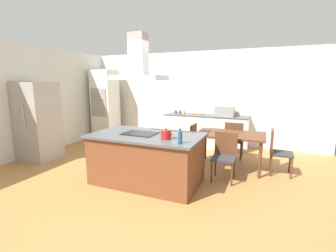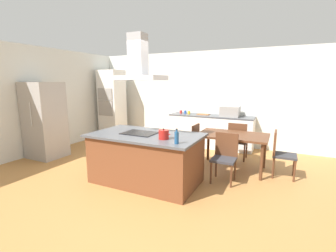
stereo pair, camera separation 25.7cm
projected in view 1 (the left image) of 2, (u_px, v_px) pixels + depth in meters
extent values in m
plane|color=#AD753D|center=(176.00, 158.00, 5.73)|extent=(16.00, 16.00, 0.00)
cube|color=silver|center=(197.00, 98.00, 7.08)|extent=(7.20, 0.10, 2.70)
cube|color=silver|center=(50.00, 100.00, 6.34)|extent=(0.10, 8.80, 2.70)
cube|color=brown|center=(147.00, 159.00, 4.29)|extent=(1.89, 1.04, 0.86)
cube|color=#4C4F54|center=(146.00, 135.00, 4.21)|extent=(1.99, 1.14, 0.04)
cube|color=black|center=(140.00, 133.00, 4.26)|extent=(0.60, 0.44, 0.01)
cylinder|color=#B21E19|center=(166.00, 134.00, 3.84)|extent=(0.17, 0.17, 0.15)
sphere|color=black|center=(166.00, 129.00, 3.82)|extent=(0.03, 0.03, 0.03)
cone|color=#B21E19|center=(172.00, 135.00, 3.80)|extent=(0.06, 0.03, 0.04)
cylinder|color=navy|center=(180.00, 138.00, 3.56)|extent=(0.07, 0.07, 0.18)
cylinder|color=navy|center=(180.00, 131.00, 3.54)|extent=(0.03, 0.03, 0.04)
cylinder|color=black|center=(180.00, 129.00, 3.53)|extent=(0.03, 0.03, 0.01)
cube|color=white|center=(205.00, 131.00, 6.76)|extent=(2.34, 0.62, 0.86)
cube|color=#4C4F54|center=(206.00, 116.00, 6.68)|extent=(2.34, 0.62, 0.04)
cube|color=#9E9993|center=(225.00, 111.00, 6.45)|extent=(0.50, 0.38, 0.28)
cylinder|color=red|center=(176.00, 112.00, 7.05)|extent=(0.08, 0.08, 0.09)
cylinder|color=#2D56B2|center=(180.00, 112.00, 7.02)|extent=(0.08, 0.08, 0.09)
cylinder|color=gold|center=(184.00, 112.00, 6.92)|extent=(0.08, 0.08, 0.09)
cube|color=#995B33|center=(198.00, 114.00, 6.81)|extent=(0.34, 0.24, 0.02)
cube|color=white|center=(105.00, 105.00, 7.67)|extent=(0.70, 0.64, 2.20)
cube|color=#9E9993|center=(98.00, 94.00, 7.31)|extent=(0.56, 0.02, 0.36)
cube|color=#9E9993|center=(99.00, 109.00, 7.39)|extent=(0.56, 0.02, 0.48)
cube|color=#9E9993|center=(38.00, 121.00, 5.53)|extent=(0.80, 0.70, 1.82)
cylinder|color=beige|center=(24.00, 116.00, 5.14)|extent=(0.02, 0.02, 0.55)
cube|color=#59331E|center=(230.00, 134.00, 4.98)|extent=(1.40, 0.90, 0.04)
cylinder|color=#59331E|center=(197.00, 153.00, 4.95)|extent=(0.06, 0.06, 0.71)
cylinder|color=#59331E|center=(260.00, 160.00, 4.48)|extent=(0.06, 0.06, 0.71)
cylinder|color=#59331E|center=(205.00, 144.00, 5.62)|extent=(0.06, 0.06, 0.71)
cylinder|color=#59331E|center=(261.00, 150.00, 5.15)|extent=(0.06, 0.06, 0.71)
cube|color=#333338|center=(185.00, 144.00, 5.41)|extent=(0.42, 0.42, 0.04)
cube|color=#59331E|center=(193.00, 134.00, 5.30)|extent=(0.04, 0.42, 0.44)
cylinder|color=#59331E|center=(175.00, 154.00, 5.36)|extent=(0.04, 0.04, 0.41)
cylinder|color=#59331E|center=(180.00, 150.00, 5.68)|extent=(0.04, 0.04, 0.41)
cylinder|color=#59331E|center=(190.00, 156.00, 5.22)|extent=(0.04, 0.04, 0.41)
cylinder|color=#59331E|center=(195.00, 152.00, 5.55)|extent=(0.04, 0.04, 0.41)
cube|color=#333338|center=(224.00, 158.00, 4.35)|extent=(0.42, 0.42, 0.04)
cube|color=#59331E|center=(226.00, 143.00, 4.48)|extent=(0.42, 0.04, 0.44)
cylinder|color=#59331E|center=(232.00, 175.00, 4.16)|extent=(0.04, 0.04, 0.41)
cylinder|color=#59331E|center=(212.00, 172.00, 4.30)|extent=(0.04, 0.04, 0.41)
cylinder|color=#59331E|center=(234.00, 168.00, 4.49)|extent=(0.04, 0.04, 0.41)
cylinder|color=#59331E|center=(216.00, 166.00, 4.63)|extent=(0.04, 0.04, 0.41)
cube|color=#333338|center=(234.00, 140.00, 5.71)|extent=(0.42, 0.42, 0.04)
cube|color=#59331E|center=(234.00, 132.00, 5.50)|extent=(0.42, 0.04, 0.44)
cylinder|color=#59331E|center=(227.00, 147.00, 5.99)|extent=(0.04, 0.04, 0.41)
cylinder|color=#59331E|center=(242.00, 148.00, 5.85)|extent=(0.04, 0.04, 0.41)
cylinder|color=#59331E|center=(225.00, 150.00, 5.66)|extent=(0.04, 0.04, 0.41)
cylinder|color=#59331E|center=(241.00, 152.00, 5.52)|extent=(0.04, 0.04, 0.41)
cube|color=#333338|center=(281.00, 153.00, 4.65)|extent=(0.42, 0.42, 0.04)
cube|color=#59331E|center=(272.00, 141.00, 4.68)|extent=(0.04, 0.42, 0.44)
cylinder|color=#59331E|center=(290.00, 163.00, 4.79)|extent=(0.04, 0.04, 0.41)
cylinder|color=#59331E|center=(291.00, 169.00, 4.46)|extent=(0.04, 0.04, 0.41)
cylinder|color=#59331E|center=(271.00, 160.00, 4.93)|extent=(0.04, 0.04, 0.41)
cylinder|color=#59331E|center=(271.00, 166.00, 4.60)|extent=(0.04, 0.04, 0.41)
cube|color=#ADADB2|center=(139.00, 78.00, 4.08)|extent=(0.90, 0.55, 0.08)
cube|color=#ADADB2|center=(138.00, 54.00, 4.01)|extent=(0.28, 0.24, 0.70)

